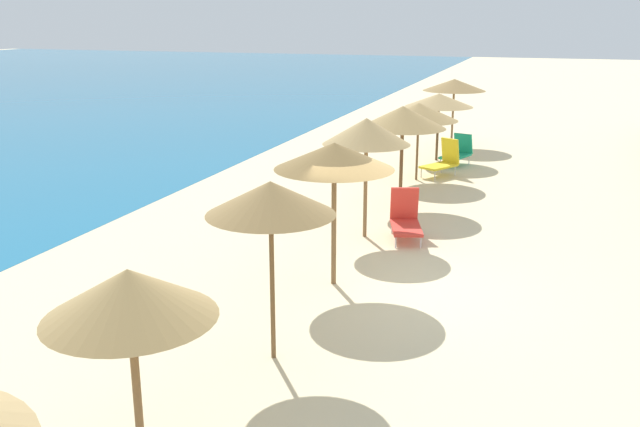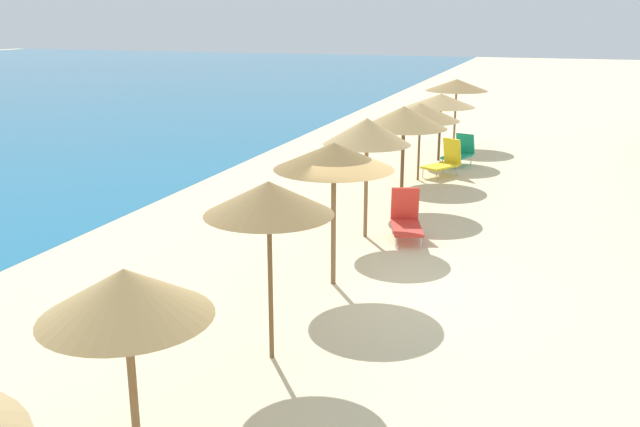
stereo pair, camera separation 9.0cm
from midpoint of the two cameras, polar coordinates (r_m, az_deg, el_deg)
The scene contains 12 objects.
ground_plane at distance 13.67m, azimuth 5.26°, elevation -6.11°, with size 160.00×160.00×0.00m, color beige.
beach_umbrella_3 at distance 7.84m, azimuth -15.65°, elevation -6.38°, with size 1.92×1.92×2.50m.
beach_umbrella_4 at distance 10.15m, azimuth -4.32°, elevation 1.23°, with size 1.92×1.92×2.80m.
beach_umbrella_5 at distance 13.14m, azimuth 0.97°, elevation 4.67°, with size 2.29×2.29×2.81m.
beach_umbrella_6 at distance 16.18m, azimuth 3.66°, elevation 6.69°, with size 2.04×2.04×2.84m.
beach_umbrella_7 at distance 19.13m, azimuth 6.64°, elevation 7.80°, with size 2.36×2.36×2.76m.
beach_umbrella_8 at distance 22.33m, azimuth 7.95°, elevation 8.23°, with size 2.49×2.49×2.47m.
beach_umbrella_9 at distance 25.60m, azimuth 9.59°, elevation 9.10°, with size 2.45×2.45×2.42m.
beach_umbrella_10 at distance 28.70m, azimuth 10.82°, elevation 10.27°, with size 2.49×2.49×2.67m.
lounge_chair_0 at distance 23.34m, azimuth 9.89°, elevation 4.27°, with size 1.45×1.22×1.20m.
lounge_chair_1 at distance 16.61m, azimuth 6.85°, elevation -0.47°, with size 1.49×1.04×1.15m.
lounge_chair_2 at distance 25.09m, azimuth 11.09°, elevation 4.94°, with size 1.51×1.05×1.08m.
Camera 1 is at (-12.37, -2.81, 5.10)m, focal length 39.19 mm.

